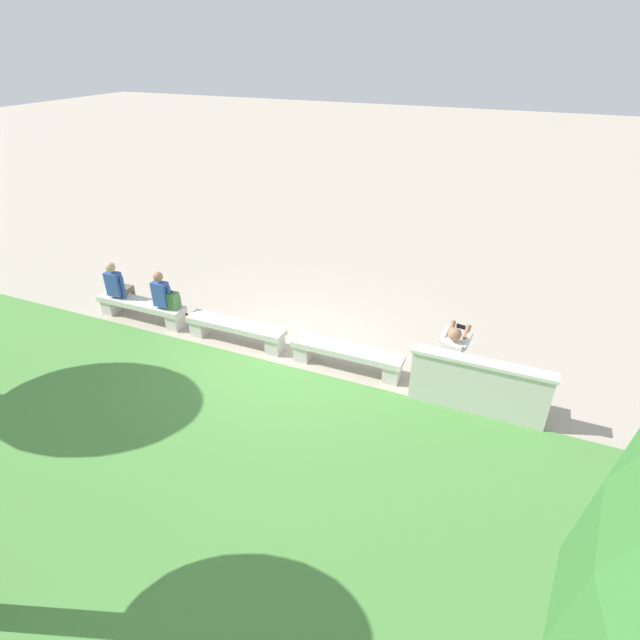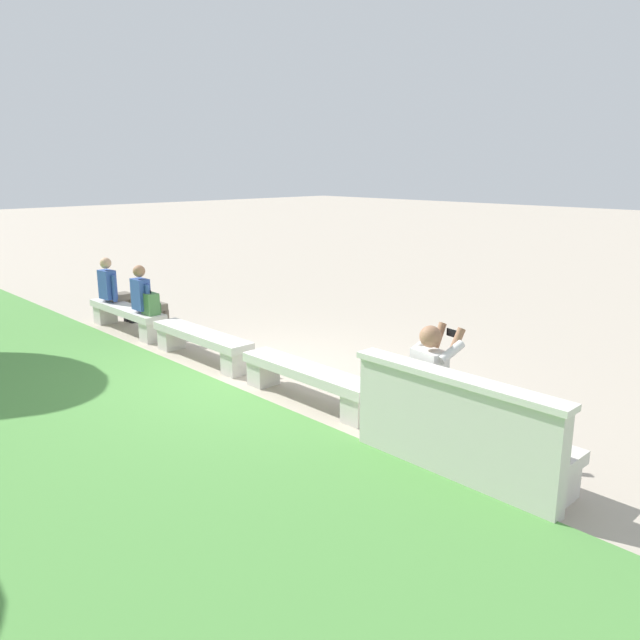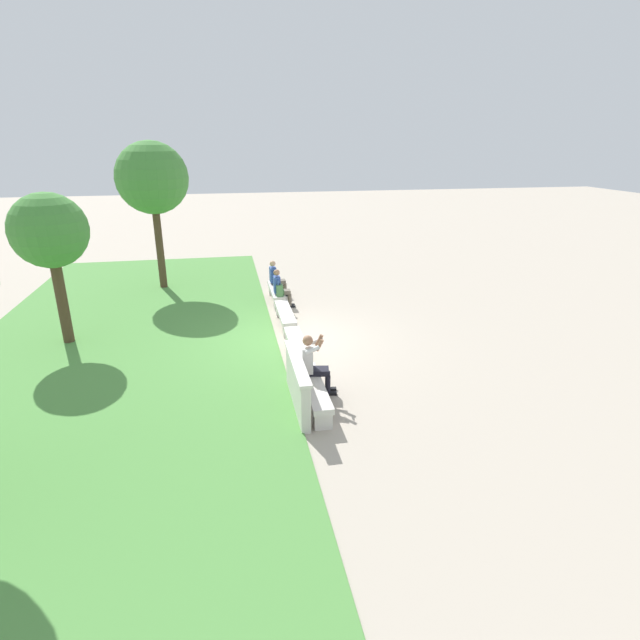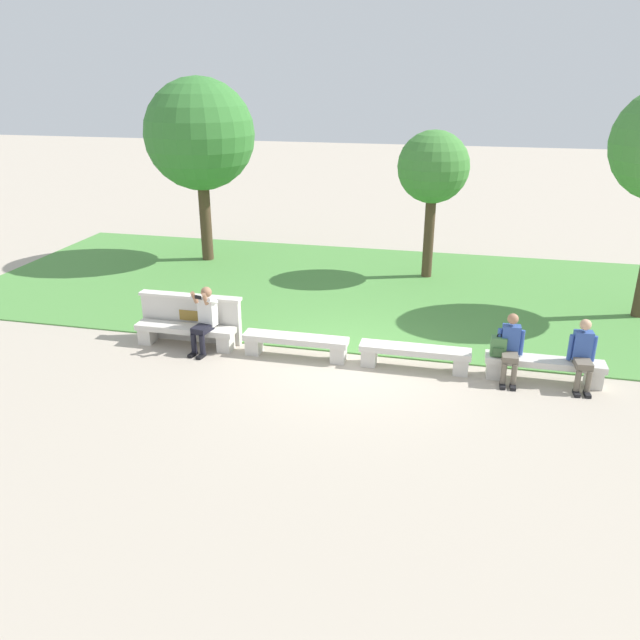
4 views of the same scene
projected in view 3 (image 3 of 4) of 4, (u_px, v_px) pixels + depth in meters
The scene contains 13 objects.
ground_plane at pixel (291, 340), 13.51m from camera, with size 80.00×80.00×0.00m, color #B2A593.
grass_strip at pixel (121, 352), 12.72m from camera, with size 21.14×8.00×0.03m, color #518E42.
bench_main at pixel (314, 391), 10.15m from camera, with size 2.10×0.40×0.45m.
bench_near at pixel (297, 347), 12.32m from camera, with size 2.10×0.40×0.45m.
bench_mid at pixel (285, 316), 14.49m from camera, with size 2.10×0.40×0.45m.
bench_far at pixel (276, 293), 16.65m from camera, with size 2.10×0.40×0.45m.
backrest_wall_with_plaque at pixel (298, 383), 10.02m from camera, with size 2.21×0.24×1.01m.
person_photographer at pixel (313, 361), 10.47m from camera, with size 0.52×0.76×1.32m.
person_distant at pixel (280, 287), 15.95m from camera, with size 0.48×0.67×1.26m.
person_companion at pixel (276, 277), 17.09m from camera, with size 0.48×0.69×1.26m.
backpack at pixel (280, 290), 15.77m from camera, with size 0.28×0.24×0.43m.
tree_left_background at pixel (152, 179), 17.01m from camera, with size 2.45×2.45×5.12m.
tree_right_background at pixel (49, 232), 12.37m from camera, with size 1.87×1.87×3.94m.
Camera 3 is at (-12.43, 1.60, 5.13)m, focal length 28.00 mm.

